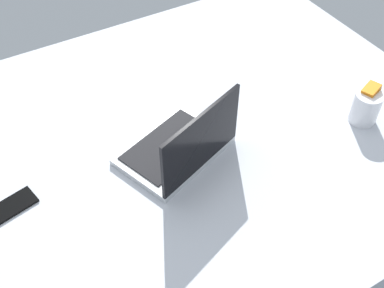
# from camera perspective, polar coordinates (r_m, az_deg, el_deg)

# --- Properties ---
(bed_mattress) EXTENTS (1.80, 1.40, 0.18)m
(bed_mattress) POSITION_cam_1_polar(r_m,az_deg,el_deg) (1.62, -0.93, -1.03)
(bed_mattress) COLOR #B7BCC6
(bed_mattress) RESTS_ON ground
(laptop) EXTENTS (0.39, 0.33, 0.23)m
(laptop) POSITION_cam_1_polar(r_m,az_deg,el_deg) (1.45, -1.32, -0.38)
(laptop) COLOR #B7BABC
(laptop) RESTS_ON bed_mattress
(snack_cup) EXTENTS (0.10, 0.10, 0.13)m
(snack_cup) POSITION_cam_1_polar(r_m,az_deg,el_deg) (1.66, 20.05, 4.26)
(snack_cup) COLOR silver
(snack_cup) RESTS_ON bed_mattress
(cell_phone) EXTENTS (0.15, 0.10, 0.01)m
(cell_phone) POSITION_cam_1_polar(r_m,az_deg,el_deg) (1.45, -20.80, -7.00)
(cell_phone) COLOR black
(cell_phone) RESTS_ON bed_mattress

